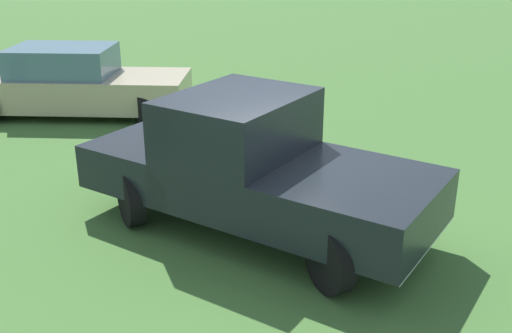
# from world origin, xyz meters

# --- Properties ---
(ground_plane) EXTENTS (80.00, 80.00, 0.00)m
(ground_plane) POSITION_xyz_m (0.00, 0.00, 0.00)
(ground_plane) COLOR #3D662D
(pickup_truck) EXTENTS (4.97, 4.06, 1.81)m
(pickup_truck) POSITION_xyz_m (0.06, 0.21, 0.94)
(pickup_truck) COLOR black
(pickup_truck) RESTS_ON ground_plane
(sedan_near) EXTENTS (3.77, 5.00, 1.46)m
(sedan_near) POSITION_xyz_m (6.59, 1.36, 0.67)
(sedan_near) COLOR black
(sedan_near) RESTS_ON ground_plane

